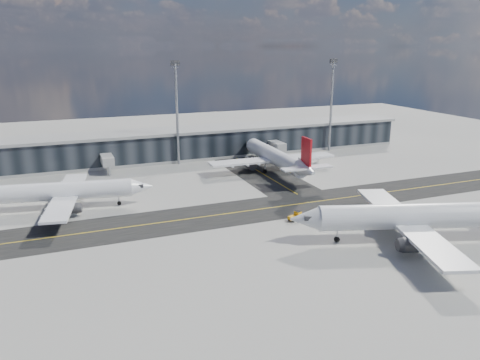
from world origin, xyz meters
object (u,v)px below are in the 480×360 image
Objects in this scene: airliner_near at (417,217)px; airliner_af at (58,192)px; service_van at (253,158)px; airliner_redtail at (275,157)px; baggage_tug at (296,216)px.

airliner_af is at bearing 72.68° from airliner_near.
airliner_near is at bearing -104.96° from service_van.
airliner_af is at bearing -167.83° from airliner_redtail.
airliner_near is 14.40× the size of baggage_tug.
airliner_near is at bearing 25.43° from baggage_tug.
airliner_near is at bearing -85.55° from airliner_redtail.
baggage_tug is (42.47, -23.92, -2.88)m from airliner_af.
airliner_redtail reaches higher than service_van.
baggage_tug reaches higher than service_van.
airliner_redtail is 50.51m from airliner_near.
service_van is at bearing 124.45° from airliner_af.
airliner_near is 64.69m from service_van.
baggage_tug is (-12.10, -34.28, -3.23)m from airliner_redtail.
airliner_near is (57.24, -40.08, 0.58)m from airliner_af.
airliner_redtail is 0.97× the size of airliner_near.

